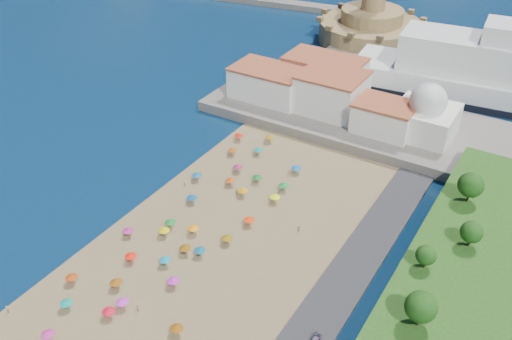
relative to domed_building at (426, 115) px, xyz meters
The scene contains 9 objects.
ground 77.60m from the domed_building, 112.91° to the right, with size 700.00×700.00×0.00m, color #071938.
terrace 21.44m from the domed_building, behind, with size 90.00×36.00×3.00m, color #59544C.
jetty 56.51m from the domed_building, 138.62° to the left, with size 18.00×70.00×2.40m, color #59544C.
waterfront_buildings 33.17m from the domed_building, behind, with size 57.00×29.00×11.00m.
domed_building is the anchor object (origin of this frame).
fortress 79.11m from the domed_building, 122.08° to the left, with size 40.00×40.00×32.40m.
beach_parasols 86.61m from the domed_building, 111.19° to the right, with size 30.89×118.89×2.20m.
beachgoers 77.43m from the domed_building, 115.85° to the right, with size 37.72×94.01×1.85m.
hillside_trees 80.32m from the domed_building, 75.99° to the right, with size 11.17×105.18×7.30m.
Camera 1 is at (61.70, -70.28, 81.05)m, focal length 40.00 mm.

